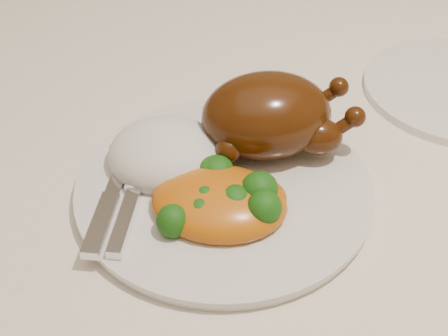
# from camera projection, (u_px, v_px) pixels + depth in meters

# --- Properties ---
(dining_table) EXTENTS (1.60, 0.90, 0.76)m
(dining_table) POSITION_uv_depth(u_px,v_px,m) (311.00, 229.00, 0.72)
(dining_table) COLOR brown
(dining_table) RESTS_ON floor
(tablecloth) EXTENTS (1.73, 1.03, 0.18)m
(tablecloth) POSITION_uv_depth(u_px,v_px,m) (318.00, 182.00, 0.67)
(tablecloth) COLOR white
(tablecloth) RESTS_ON dining_table
(dinner_plate) EXTENTS (0.37, 0.37, 0.01)m
(dinner_plate) POSITION_uv_depth(u_px,v_px,m) (224.00, 188.00, 0.61)
(dinner_plate) COLOR silver
(dinner_plate) RESTS_ON tablecloth
(roast_chicken) EXTENTS (0.17, 0.13, 0.08)m
(roast_chicken) POSITION_uv_depth(u_px,v_px,m) (270.00, 115.00, 0.62)
(roast_chicken) COLOR #412007
(roast_chicken) RESTS_ON dinner_plate
(rice_mound) EXTENTS (0.12, 0.11, 0.06)m
(rice_mound) POSITION_uv_depth(u_px,v_px,m) (167.00, 155.00, 0.62)
(rice_mound) COLOR white
(rice_mound) RESTS_ON dinner_plate
(mac_and_cheese) EXTENTS (0.13, 0.10, 0.05)m
(mac_and_cheese) POSITION_uv_depth(u_px,v_px,m) (225.00, 201.00, 0.57)
(mac_and_cheese) COLOR orange
(mac_and_cheese) RESTS_ON dinner_plate
(cutlery) EXTENTS (0.04, 0.18, 0.01)m
(cutlery) POSITION_uv_depth(u_px,v_px,m) (119.00, 203.00, 0.58)
(cutlery) COLOR silver
(cutlery) RESTS_ON dinner_plate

